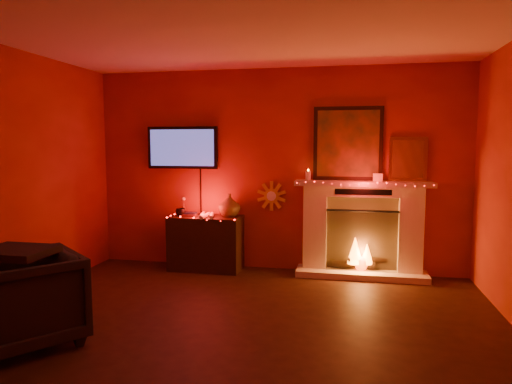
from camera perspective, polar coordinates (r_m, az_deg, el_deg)
room at (r=3.71m, az=-3.63°, el=0.65°), size 5.00×5.00×5.00m
fireplace at (r=6.04m, az=13.04°, el=-3.44°), size 1.72×0.40×2.18m
tv at (r=6.43m, az=-9.16°, el=5.46°), size 1.00×0.07×1.24m
sunburst_clock at (r=6.17m, az=1.95°, el=-0.50°), size 0.40×0.03×0.40m
console_table at (r=6.25m, az=-6.10°, el=-5.91°), size 0.96×0.55×1.04m
armchair at (r=4.40m, az=-27.08°, el=-11.91°), size 1.19×1.20×0.79m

